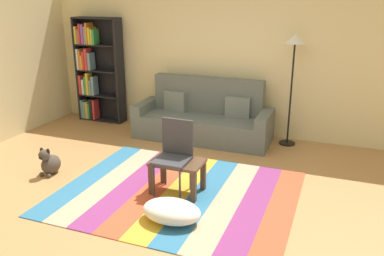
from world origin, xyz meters
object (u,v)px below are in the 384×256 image
Objects in this scene: coffee_table at (178,168)px; pouf at (172,211)px; bookshelf at (94,70)px; couch at (204,119)px; folding_chair at (175,150)px; dog at (50,163)px; standing_lamp at (294,54)px; tv_remote at (182,160)px.

pouf is (0.20, -0.65, -0.20)m from coffee_table.
bookshelf is 3.53m from coffee_table.
couch is 2.00m from coffee_table.
folding_chair is (-0.25, 0.68, 0.41)m from pouf.
dog is at bearing -156.90° from folding_chair.
standing_lamp is at bearing 39.27° from dog.
standing_lamp reaches higher than pouf.
standing_lamp is at bearing 65.18° from coffee_table.
couch is 1.29× the size of standing_lamp.
folding_chair is (-0.05, 0.03, 0.21)m from coffee_table.
folding_chair is (1.77, 0.16, 0.37)m from dog.
couch is at bearing -7.05° from bookshelf.
bookshelf is 3.69m from standing_lamp.
standing_lamp reaches higher than folding_chair.
coffee_table is at bearing 4.01° from dog.
tv_remote is (2.69, -2.24, -0.53)m from bookshelf.
tv_remote is at bearing 102.64° from pouf.
bookshelf is at bearing 157.29° from folding_chair.
coffee_table is 0.22m from folding_chair.
couch is 1.97m from folding_chair.
coffee_table is at bearing -40.49° from bookshelf.
standing_lamp is (1.37, 0.21, 1.13)m from couch.
tv_remote reaches higher than dog.
pouf is (2.84, -2.90, -0.83)m from bookshelf.
tv_remote is (1.87, 0.14, 0.27)m from dog.
standing_lamp reaches higher than dog.
coffee_table is 2.66m from standing_lamp.
bookshelf is (-2.28, 0.28, 0.62)m from couch.
tv_remote is at bearing -113.77° from standing_lamp.
couch is 2.00m from tv_remote.
standing_lamp is at bearing 81.65° from folding_chair.
standing_lamp is (3.65, -0.07, 0.51)m from bookshelf.
pouf is 0.72× the size of folding_chair.
dog is at bearing -140.73° from standing_lamp.
couch is 1.79m from standing_lamp.
pouf is 0.37× the size of standing_lamp.
coffee_table reaches higher than dog.
dog is 0.44× the size of folding_chair.
couch is 5.69× the size of dog.
bookshelf is at bearing 163.50° from tv_remote.
folding_chair reaches higher than pouf.
couch is 2.69m from pouf.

